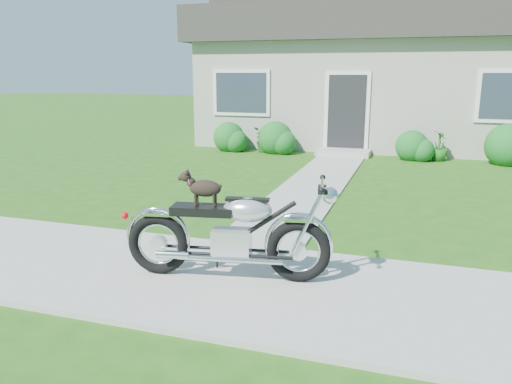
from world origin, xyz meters
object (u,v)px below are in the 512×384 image
potted_plant_left (264,140)px  motorcycle_with_dog (231,232)px  house (410,72)px  potted_plant_right (439,146)px

potted_plant_left → motorcycle_with_dog: bearing=-75.1°
house → motorcycle_with_dog: bearing=-96.7°
house → potted_plant_right: size_ratio=16.61×
house → potted_plant_right: bearing=-75.4°
potted_plant_right → potted_plant_left: bearing=180.0°
potted_plant_left → motorcycle_with_dog: 8.83m
potted_plant_left → house: bearing=43.1°
house → motorcycle_with_dog: 12.16m
house → potted_plant_left: (-3.68, -3.44, -1.81)m
potted_plant_right → motorcycle_with_dog: bearing=-105.1°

